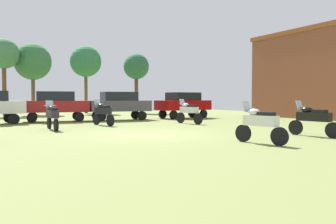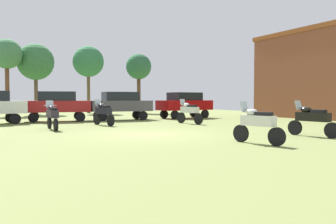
% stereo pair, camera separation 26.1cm
% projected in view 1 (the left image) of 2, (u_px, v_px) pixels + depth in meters
% --- Properties ---
extents(ground_plane, '(44.00, 52.00, 0.02)m').
position_uv_depth(ground_plane, '(149.00, 135.00, 15.13)').
color(ground_plane, olive).
extents(motorcycle_1, '(0.68, 2.25, 1.46)m').
position_uv_depth(motorcycle_1, '(313.00, 119.00, 14.34)').
color(motorcycle_1, black).
rests_on(motorcycle_1, ground).
extents(motorcycle_2, '(0.72, 2.04, 1.45)m').
position_uv_depth(motorcycle_2, '(260.00, 123.00, 12.03)').
color(motorcycle_2, black).
rests_on(motorcycle_2, ground).
extents(motorcycle_5, '(0.76, 2.11, 1.49)m').
position_uv_depth(motorcycle_5, '(103.00, 113.00, 20.12)').
color(motorcycle_5, black).
rests_on(motorcycle_5, ground).
extents(motorcycle_6, '(0.72, 2.20, 1.51)m').
position_uv_depth(motorcycle_6, '(189.00, 112.00, 21.45)').
color(motorcycle_6, black).
rests_on(motorcycle_6, ground).
extents(motorcycle_8, '(0.62, 2.26, 1.45)m').
position_uv_depth(motorcycle_8, '(52.00, 115.00, 17.22)').
color(motorcycle_8, black).
rests_on(motorcycle_8, ground).
extents(car_1, '(4.52, 2.41, 2.00)m').
position_uv_depth(car_1, '(55.00, 104.00, 23.46)').
color(car_1, black).
rests_on(car_1, ground).
extents(car_3, '(4.41, 2.08, 2.00)m').
position_uv_depth(car_3, '(119.00, 104.00, 25.01)').
color(car_3, black).
rests_on(car_3, ground).
extents(car_5, '(4.49, 2.32, 2.00)m').
position_uv_depth(car_5, '(183.00, 103.00, 27.44)').
color(car_5, black).
rests_on(car_5, ground).
extents(tree_1, '(2.71, 2.71, 6.94)m').
position_uv_depth(tree_1, '(4.00, 55.00, 31.78)').
color(tree_1, brown).
rests_on(tree_1, ground).
extents(tree_2, '(3.52, 3.52, 6.85)m').
position_uv_depth(tree_2, '(33.00, 62.00, 34.09)').
color(tree_2, brown).
rests_on(tree_2, ground).
extents(tree_3, '(2.70, 2.70, 6.27)m').
position_uv_depth(tree_3, '(136.00, 67.00, 37.32)').
color(tree_3, '#4F3826').
rests_on(tree_3, ground).
extents(tree_5, '(3.20, 3.20, 6.97)m').
position_uv_depth(tree_5, '(86.00, 62.00, 36.46)').
color(tree_5, brown).
rests_on(tree_5, ground).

